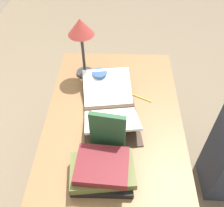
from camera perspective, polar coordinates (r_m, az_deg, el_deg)
ground_plane at (r=2.03m, az=0.28°, el=-16.78°), size 12.00×12.00×0.00m
reading_desk at (r=1.50m, az=0.36°, el=-6.02°), size 1.26×0.78×0.72m
open_book at (r=1.45m, az=-0.62°, el=-0.39°), size 0.60×0.38×0.11m
book_stack_tall at (r=1.18m, az=-2.20°, el=-15.08°), size 0.22×0.31×0.12m
book_standing_upright at (r=1.18m, az=-1.01°, el=-7.14°), size 0.05×0.17×0.28m
reading_lamp at (r=1.54m, az=-7.12°, el=16.02°), size 0.16×0.16×0.40m
coffee_mug at (r=1.59m, az=-2.89°, el=5.73°), size 0.10×0.12×0.10m
pencil at (r=1.55m, az=6.41°, el=1.39°), size 0.08×0.14×0.01m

